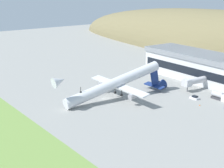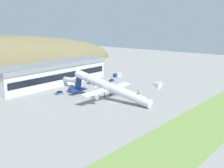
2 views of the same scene
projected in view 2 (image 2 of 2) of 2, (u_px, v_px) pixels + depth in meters
The scene contains 11 objects.
ground_plane at pixel (112, 102), 144.41m from camera, with size 435.52×435.52×0.00m, color gray.
grass_strip_foreground at pixel (207, 122), 117.39m from camera, with size 391.97×23.41×0.08m, color #759947.
terminal_building at pixel (52, 72), 182.34m from camera, with size 76.02×18.79×12.66m.
jetway_0 at pixel (73, 80), 174.95m from camera, with size 3.38×12.48×5.43m.
cargo_airplane at pixel (109, 88), 147.05m from camera, with size 33.86×53.46×14.45m.
service_car_0 at pixel (111, 81), 190.54m from camera, with size 4.26×1.90×1.60m.
service_car_1 at pixel (59, 93), 160.00m from camera, with size 4.65×1.97×1.49m.
service_car_2 at pixel (95, 86), 177.33m from camera, with size 3.68×1.94×1.44m.
fuel_truck at pixel (93, 81), 186.49m from camera, with size 7.52×2.42×3.19m.
box_truck at pixel (117, 75), 205.93m from camera, with size 6.14×2.43×2.83m.
traffic_cone_0 at pixel (108, 85), 179.87m from camera, with size 0.52×0.52×0.58m.
Camera 2 is at (-110.37, -85.16, 38.64)m, focal length 50.00 mm.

